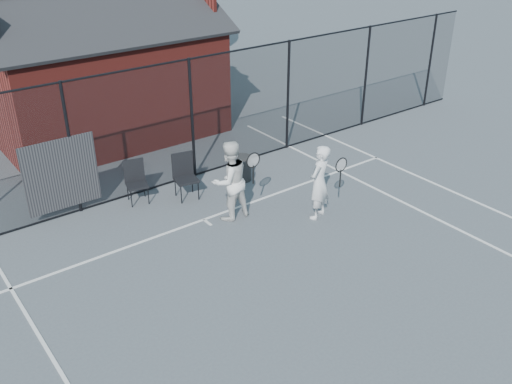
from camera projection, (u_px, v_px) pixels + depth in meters
ground at (292, 287)px, 10.35m from camera, size 80.00×80.00×0.00m
court_lines at (344, 326)px, 9.41m from camera, size 11.02×18.00×0.01m
fence at (143, 134)px, 13.05m from camera, size 22.04×3.00×3.00m
clubhouse at (104, 80)px, 16.24m from camera, size 6.50×4.36×4.19m
player_front at (319, 182)px, 12.20m from camera, size 0.81×0.65×1.69m
player_back at (230, 181)px, 12.16m from camera, size 0.97×0.72×1.79m
chair_left at (137, 183)px, 12.97m from camera, size 0.57×0.58×0.97m
chair_right at (186, 178)px, 13.13m from camera, size 0.59×0.61×1.05m
waste_bin at (242, 168)px, 14.07m from camera, size 0.49×0.49×0.63m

